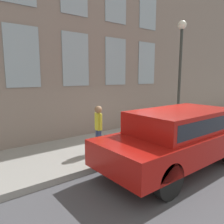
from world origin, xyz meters
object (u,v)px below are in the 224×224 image
object	(u,v)px
fire_hydrant	(125,138)
parked_truck_red_near	(179,134)
person	(98,125)
street_lamp	(180,64)

from	to	relation	value
fire_hydrant	parked_truck_red_near	distance (m)	1.94
fire_hydrant	person	distance (m)	1.09
parked_truck_red_near	street_lamp	xyz separation A→B (m)	(2.16, -3.01, 2.19)
person	street_lamp	size ratio (longest dim) A/B	0.32
street_lamp	person	bearing A→B (deg)	90.49
fire_hydrant	person	world-z (taller)	person
fire_hydrant	parked_truck_red_near	bearing A→B (deg)	-165.89
parked_truck_red_near	street_lamp	world-z (taller)	street_lamp
person	fire_hydrant	bearing A→B (deg)	-131.54
parked_truck_red_near	street_lamp	size ratio (longest dim) A/B	1.05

